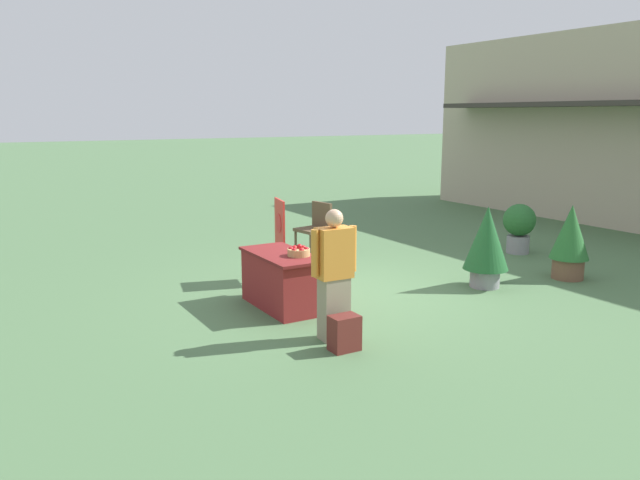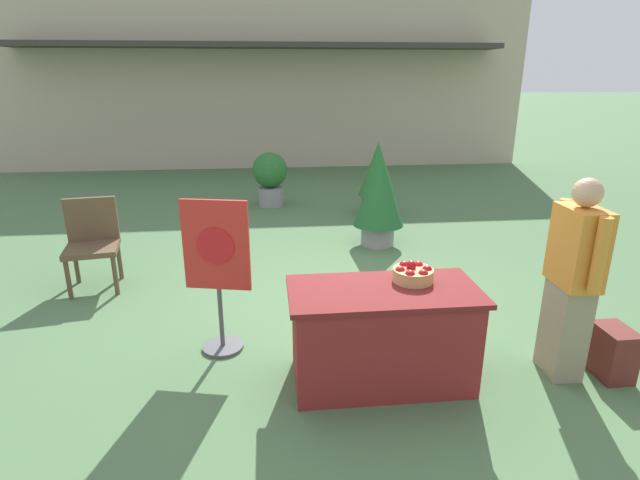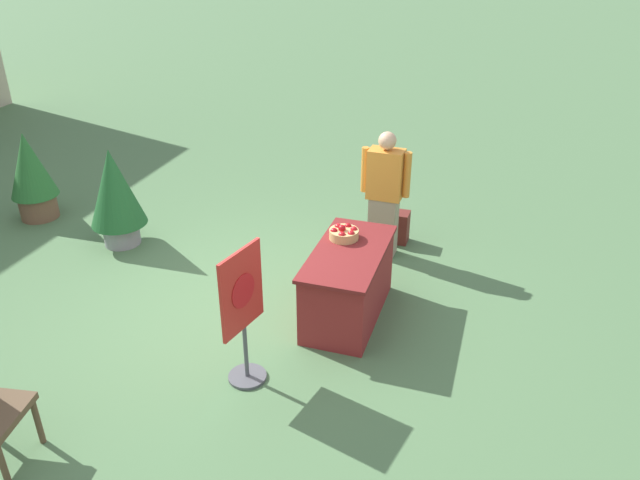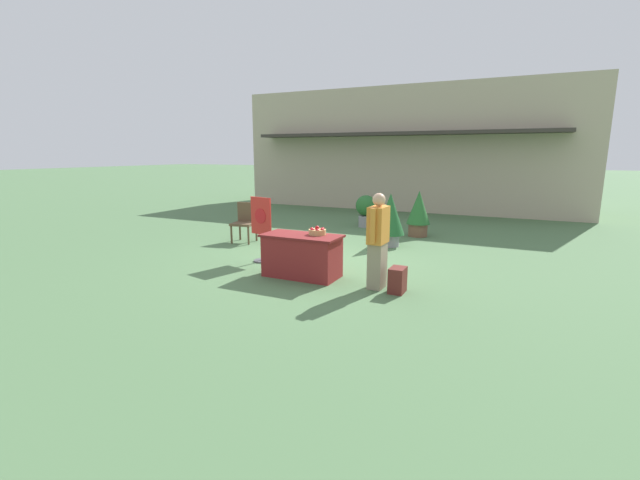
# 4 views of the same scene
# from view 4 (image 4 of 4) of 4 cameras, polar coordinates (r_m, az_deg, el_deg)

# --- Properties ---
(ground_plane) EXTENTS (120.00, 120.00, 0.00)m
(ground_plane) POSITION_cam_4_polar(r_m,az_deg,el_deg) (9.04, -0.37, -2.86)
(ground_plane) COLOR #4C7047
(storefront_building) EXTENTS (13.39, 4.67, 4.75)m
(storefront_building) POSITION_cam_4_polar(r_m,az_deg,el_deg) (18.72, 12.15, 11.68)
(storefront_building) COLOR #B7A88E
(storefront_building) RESTS_ON ground_plane
(display_table) EXTENTS (1.45, 0.71, 0.79)m
(display_table) POSITION_cam_4_polar(r_m,az_deg,el_deg) (7.87, -2.42, -2.09)
(display_table) COLOR maroon
(display_table) RESTS_ON ground_plane
(apple_basket) EXTENTS (0.31, 0.31, 0.16)m
(apple_basket) POSITION_cam_4_polar(r_m,az_deg,el_deg) (7.77, -0.36, 1.16)
(apple_basket) COLOR tan
(apple_basket) RESTS_ON display_table
(person_visitor) EXTENTS (0.27, 0.61, 1.61)m
(person_visitor) POSITION_cam_4_polar(r_m,az_deg,el_deg) (7.17, 7.72, -0.09)
(person_visitor) COLOR gray
(person_visitor) RESTS_ON ground_plane
(backpack) EXTENTS (0.24, 0.34, 0.42)m
(backpack) POSITION_cam_4_polar(r_m,az_deg,el_deg) (7.13, 10.29, -5.28)
(backpack) COLOR maroon
(backpack) RESTS_ON ground_plane
(poster_board) EXTENTS (0.56, 0.36, 1.36)m
(poster_board) POSITION_cam_4_polar(r_m,az_deg,el_deg) (8.97, -7.84, 1.73)
(poster_board) COLOR #4C4C51
(poster_board) RESTS_ON ground_plane
(patio_chair) EXTENTS (0.63, 0.63, 1.00)m
(patio_chair) POSITION_cam_4_polar(r_m,az_deg,el_deg) (11.14, -9.91, 2.67)
(patio_chair) COLOR brown
(patio_chair) RESTS_ON ground_plane
(potted_plant_far_right) EXTENTS (0.71, 0.71, 1.30)m
(potted_plant_far_right) POSITION_cam_4_polar(r_m,az_deg,el_deg) (10.53, 9.34, 3.06)
(potted_plant_far_right) COLOR gray
(potted_plant_far_right) RESTS_ON ground_plane
(potted_plant_far_left) EXTENTS (0.64, 0.64, 1.25)m
(potted_plant_far_left) POSITION_cam_4_polar(r_m,az_deg,el_deg) (11.96, 13.01, 3.67)
(potted_plant_far_left) COLOR brown
(potted_plant_far_left) RESTS_ON ground_plane
(potted_plant_near_right) EXTENTS (0.63, 0.63, 0.98)m
(potted_plant_near_right) POSITION_cam_4_polar(r_m,az_deg,el_deg) (13.24, 6.14, 4.15)
(potted_plant_near_right) COLOR gray
(potted_plant_near_right) RESTS_ON ground_plane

